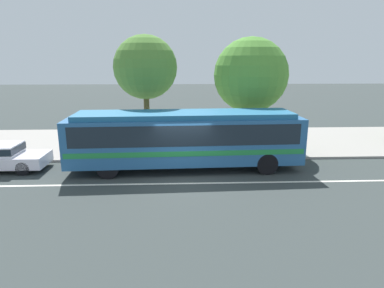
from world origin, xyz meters
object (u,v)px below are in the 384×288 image
street_tree_near_stop (145,68)px  bus_stop_sign (259,125)px  transit_bus (185,136)px  pedestrian_waiting_near_sign (215,137)px  street_tree_mid_block (251,75)px

street_tree_near_stop → bus_stop_sign: bearing=-11.2°
street_tree_near_stop → transit_bus: bearing=-57.9°
pedestrian_waiting_near_sign → street_tree_near_stop: (-3.76, 1.41, 3.67)m
bus_stop_sign → street_tree_mid_block: size_ratio=0.39×
bus_stop_sign → street_tree_near_stop: bearing=168.8°
transit_bus → street_tree_mid_block: bearing=45.7°
pedestrian_waiting_near_sign → street_tree_mid_block: (2.28, 2.05, 3.22)m
transit_bus → street_tree_mid_block: 6.23m
pedestrian_waiting_near_sign → bus_stop_sign: 2.55m
street_tree_mid_block → street_tree_near_stop: bearing=-174.0°
transit_bus → pedestrian_waiting_near_sign: bearing=50.3°
pedestrian_waiting_near_sign → bus_stop_sign: size_ratio=0.68×
street_tree_mid_block → transit_bus: bearing=-134.3°
pedestrian_waiting_near_sign → street_tree_mid_block: street_tree_mid_block is taller
pedestrian_waiting_near_sign → street_tree_mid_block: 4.45m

